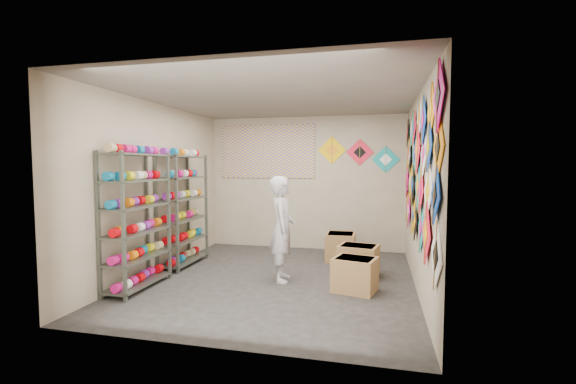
% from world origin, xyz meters
% --- Properties ---
extents(ground, '(4.50, 4.50, 0.00)m').
position_xyz_m(ground, '(0.00, 0.00, 0.00)').
color(ground, black).
extents(room_walls, '(4.50, 4.50, 4.50)m').
position_xyz_m(room_walls, '(0.00, 0.00, 1.64)').
color(room_walls, tan).
rests_on(room_walls, ground).
extents(shelf_rack_front, '(0.40, 1.10, 1.90)m').
position_xyz_m(shelf_rack_front, '(-1.78, -0.85, 0.95)').
color(shelf_rack_front, '#4C5147').
rests_on(shelf_rack_front, ground).
extents(shelf_rack_back, '(0.40, 1.10, 1.90)m').
position_xyz_m(shelf_rack_back, '(-1.78, 0.45, 0.95)').
color(shelf_rack_back, '#4C5147').
rests_on(shelf_rack_back, ground).
extents(string_spools, '(0.12, 2.36, 0.12)m').
position_xyz_m(string_spools, '(-1.78, -0.20, 1.05)').
color(string_spools, '#DD1175').
rests_on(string_spools, ground).
extents(kite_wall_display, '(0.05, 4.27, 2.08)m').
position_xyz_m(kite_wall_display, '(1.98, -0.08, 1.64)').
color(kite_wall_display, white).
rests_on(kite_wall_display, room_walls).
extents(back_wall_kites, '(1.60, 0.02, 0.74)m').
position_xyz_m(back_wall_kites, '(1.07, 2.24, 1.94)').
color(back_wall_kites, '#FFC300').
rests_on(back_wall_kites, room_walls).
extents(poster, '(2.00, 0.01, 1.10)m').
position_xyz_m(poster, '(-0.80, 2.23, 2.00)').
color(poster, '#7A489D').
rests_on(poster, room_walls).
extents(shopkeeper, '(0.70, 0.57, 1.56)m').
position_xyz_m(shopkeeper, '(0.09, -0.03, 0.78)').
color(shopkeeper, beige).
rests_on(shopkeeper, ground).
extents(carton_a, '(0.64, 0.58, 0.46)m').
position_xyz_m(carton_a, '(1.17, -0.28, 0.23)').
color(carton_a, '#9C7644').
rests_on(carton_a, ground).
extents(carton_b, '(0.66, 0.58, 0.48)m').
position_xyz_m(carton_b, '(1.18, 0.47, 0.24)').
color(carton_b, '#9C7644').
rests_on(carton_b, ground).
extents(carton_c, '(0.52, 0.57, 0.49)m').
position_xyz_m(carton_c, '(0.82, 1.39, 0.25)').
color(carton_c, '#9C7644').
rests_on(carton_c, ground).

